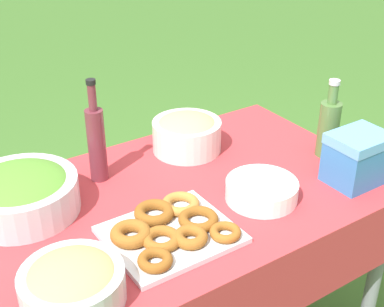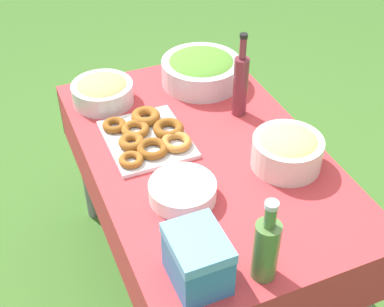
{
  "view_description": "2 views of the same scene",
  "coord_description": "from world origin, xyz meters",
  "px_view_note": "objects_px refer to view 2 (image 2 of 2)",
  "views": [
    {
      "loc": [
        0.75,
        1.18,
        1.65
      ],
      "look_at": [
        -0.06,
        -0.03,
        0.85
      ],
      "focal_mm": 50.0,
      "sensor_mm": 36.0,
      "label": 1
    },
    {
      "loc": [
        -1.36,
        0.62,
        1.95
      ],
      "look_at": [
        -0.05,
        0.07,
        0.79
      ],
      "focal_mm": 50.0,
      "sensor_mm": 36.0,
      "label": 2
    }
  ],
  "objects_px": {
    "donut_platter": "(148,136)",
    "plate_stack": "(183,191)",
    "bread_bowl": "(102,91)",
    "pasta_bowl": "(287,149)",
    "olive_oil_bottle": "(266,248)",
    "salad_bowl": "(201,69)",
    "cooler_box": "(198,259)",
    "wine_bottle": "(241,84)"
  },
  "relations": [
    {
      "from": "salad_bowl",
      "to": "pasta_bowl",
      "type": "height_order",
      "value": "pasta_bowl"
    },
    {
      "from": "bread_bowl",
      "to": "donut_platter",
      "type": "bearing_deg",
      "value": -165.81
    },
    {
      "from": "bread_bowl",
      "to": "cooler_box",
      "type": "height_order",
      "value": "cooler_box"
    },
    {
      "from": "pasta_bowl",
      "to": "wine_bottle",
      "type": "bearing_deg",
      "value": 1.34
    },
    {
      "from": "salad_bowl",
      "to": "plate_stack",
      "type": "bearing_deg",
      "value": 151.54
    },
    {
      "from": "donut_platter",
      "to": "pasta_bowl",
      "type": "bearing_deg",
      "value": -128.43
    },
    {
      "from": "plate_stack",
      "to": "salad_bowl",
      "type": "bearing_deg",
      "value": -28.46
    },
    {
      "from": "pasta_bowl",
      "to": "olive_oil_bottle",
      "type": "relative_size",
      "value": 0.88
    },
    {
      "from": "wine_bottle",
      "to": "bread_bowl",
      "type": "height_order",
      "value": "wine_bottle"
    },
    {
      "from": "donut_platter",
      "to": "olive_oil_bottle",
      "type": "height_order",
      "value": "olive_oil_bottle"
    },
    {
      "from": "plate_stack",
      "to": "bread_bowl",
      "type": "xyz_separation_m",
      "value": [
        0.65,
        0.08,
        0.02
      ]
    },
    {
      "from": "pasta_bowl",
      "to": "bread_bowl",
      "type": "distance_m",
      "value": 0.79
    },
    {
      "from": "donut_platter",
      "to": "plate_stack",
      "type": "relative_size",
      "value": 1.63
    },
    {
      "from": "salad_bowl",
      "to": "donut_platter",
      "type": "height_order",
      "value": "salad_bowl"
    },
    {
      "from": "pasta_bowl",
      "to": "donut_platter",
      "type": "distance_m",
      "value": 0.51
    },
    {
      "from": "donut_platter",
      "to": "wine_bottle",
      "type": "bearing_deg",
      "value": -85.68
    },
    {
      "from": "donut_platter",
      "to": "plate_stack",
      "type": "bearing_deg",
      "value": -179.19
    },
    {
      "from": "olive_oil_bottle",
      "to": "plate_stack",
      "type": "bearing_deg",
      "value": 13.92
    },
    {
      "from": "plate_stack",
      "to": "cooler_box",
      "type": "bearing_deg",
      "value": 165.02
    },
    {
      "from": "bread_bowl",
      "to": "cooler_box",
      "type": "bearing_deg",
      "value": 179.97
    },
    {
      "from": "wine_bottle",
      "to": "olive_oil_bottle",
      "type": "bearing_deg",
      "value": 158.17
    },
    {
      "from": "pasta_bowl",
      "to": "plate_stack",
      "type": "bearing_deg",
      "value": 92.02
    },
    {
      "from": "pasta_bowl",
      "to": "donut_platter",
      "type": "height_order",
      "value": "pasta_bowl"
    },
    {
      "from": "plate_stack",
      "to": "wine_bottle",
      "type": "height_order",
      "value": "wine_bottle"
    },
    {
      "from": "pasta_bowl",
      "to": "cooler_box",
      "type": "distance_m",
      "value": 0.58
    },
    {
      "from": "salad_bowl",
      "to": "wine_bottle",
      "type": "bearing_deg",
      "value": -170.32
    },
    {
      "from": "pasta_bowl",
      "to": "olive_oil_bottle",
      "type": "distance_m",
      "value": 0.49
    },
    {
      "from": "bread_bowl",
      "to": "salad_bowl",
      "type": "bearing_deg",
      "value": -92.55
    },
    {
      "from": "cooler_box",
      "to": "bread_bowl",
      "type": "bearing_deg",
      "value": -0.03
    },
    {
      "from": "salad_bowl",
      "to": "pasta_bowl",
      "type": "bearing_deg",
      "value": -174.99
    },
    {
      "from": "pasta_bowl",
      "to": "olive_oil_bottle",
      "type": "height_order",
      "value": "olive_oil_bottle"
    },
    {
      "from": "olive_oil_bottle",
      "to": "cooler_box",
      "type": "xyz_separation_m",
      "value": [
        0.05,
        0.18,
        -0.03
      ]
    },
    {
      "from": "plate_stack",
      "to": "cooler_box",
      "type": "relative_size",
      "value": 1.21
    },
    {
      "from": "plate_stack",
      "to": "bread_bowl",
      "type": "relative_size",
      "value": 0.89
    },
    {
      "from": "donut_platter",
      "to": "olive_oil_bottle",
      "type": "distance_m",
      "value": 0.71
    },
    {
      "from": "pasta_bowl",
      "to": "olive_oil_bottle",
      "type": "bearing_deg",
      "value": 142.07
    },
    {
      "from": "cooler_box",
      "to": "donut_platter",
      "type": "bearing_deg",
      "value": -7.07
    },
    {
      "from": "pasta_bowl",
      "to": "wine_bottle",
      "type": "relative_size",
      "value": 0.71
    },
    {
      "from": "cooler_box",
      "to": "pasta_bowl",
      "type": "bearing_deg",
      "value": -55.27
    },
    {
      "from": "donut_platter",
      "to": "cooler_box",
      "type": "distance_m",
      "value": 0.66
    },
    {
      "from": "plate_stack",
      "to": "cooler_box",
      "type": "xyz_separation_m",
      "value": [
        -0.32,
        0.08,
        0.05
      ]
    },
    {
      "from": "olive_oil_bottle",
      "to": "bread_bowl",
      "type": "height_order",
      "value": "olive_oil_bottle"
    }
  ]
}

